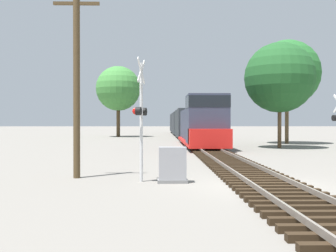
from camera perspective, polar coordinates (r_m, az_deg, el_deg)
name	(u,v)px	position (r m, az deg, el deg)	size (l,w,h in m)	color
ground_plane	(265,186)	(14.08, 13.89, -8.45)	(400.00, 400.00, 0.00)	slate
rail_track_bed	(265,182)	(14.06, 13.89, -7.90)	(2.60, 160.00, 0.31)	black
freight_train	(185,124)	(58.27, 2.44, 0.35)	(3.13, 61.19, 4.33)	#33384C
crossing_signal_near	(141,114)	(14.54, -4.00, 1.80)	(0.52, 1.01, 4.56)	silver
relay_cabinet	(172,165)	(14.34, 0.66, -5.70)	(1.09, 0.57, 1.30)	slate
utility_pole	(77,80)	(15.95, -13.12, 6.59)	(1.80, 0.26, 7.46)	#4C3A23
tree_far_right	(280,78)	(35.03, 15.90, 6.77)	(5.98, 5.98, 9.01)	brown
tree_mid_background	(287,73)	(42.53, 16.88, 7.34)	(6.79, 6.79, 10.65)	brown
tree_deep_background	(118,89)	(59.99, -7.24, 5.40)	(6.73, 6.73, 10.67)	#473521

